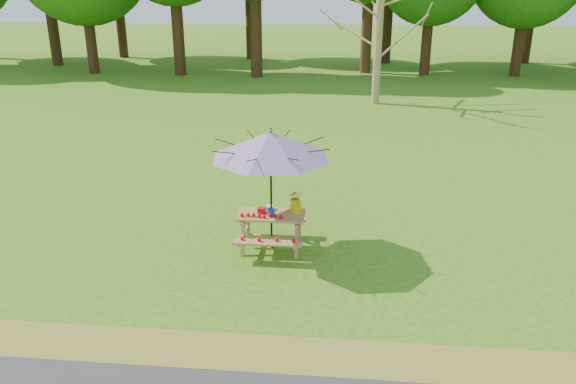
{
  "coord_description": "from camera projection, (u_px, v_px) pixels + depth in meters",
  "views": [
    {
      "loc": [
        1.68,
        -8.68,
        4.55
      ],
      "look_at": [
        0.79,
        0.52,
        1.1
      ],
      "focal_mm": 35.0,
      "sensor_mm": 36.0,
      "label": 1
    }
  ],
  "objects": [
    {
      "name": "produce_bins",
      "position": [
        268.0,
        211.0,
        10.05
      ],
      "size": [
        0.32,
        0.43,
        0.13
      ],
      "color": "red",
      "rests_on": "picnic_table"
    },
    {
      "name": "flower_bucket",
      "position": [
        296.0,
        200.0,
        10.04
      ],
      "size": [
        0.28,
        0.25,
        0.44
      ],
      "color": "yellow",
      "rests_on": "picnic_table"
    },
    {
      "name": "ground",
      "position": [
        241.0,
        259.0,
        9.84
      ],
      "size": [
        120.0,
        120.0,
        0.0
      ],
      "primitive_type": "plane",
      "color": "#3A6813",
      "rests_on": "ground"
    },
    {
      "name": "picnic_table",
      "position": [
        272.0,
        231.0,
        10.17
      ],
      "size": [
        1.2,
        1.32,
        0.67
      ],
      "color": "#9D7047",
      "rests_on": "ground"
    },
    {
      "name": "drygrass_strip",
      "position": [
        202.0,
        359.0,
        7.23
      ],
      "size": [
        120.0,
        1.2,
        0.01
      ],
      "primitive_type": "cube",
      "color": "olive",
      "rests_on": "ground"
    },
    {
      "name": "patio_umbrella",
      "position": [
        271.0,
        145.0,
        9.6
      ],
      "size": [
        2.54,
        2.54,
        2.25
      ],
      "color": "black",
      "rests_on": "ground"
    },
    {
      "name": "tomatoes_row",
      "position": [
        262.0,
        216.0,
        9.88
      ],
      "size": [
        0.77,
        0.13,
        0.07
      ],
      "primitive_type": null,
      "color": "#F00809",
      "rests_on": "picnic_table"
    }
  ]
}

